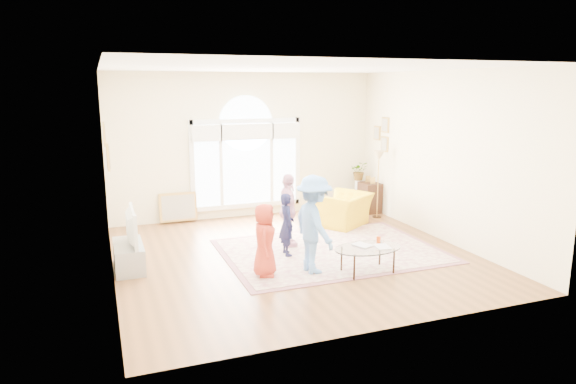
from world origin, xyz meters
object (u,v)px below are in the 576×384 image
object	(u,v)px
armchair	(343,210)
television	(127,227)
area_rug	(331,251)
tv_console	(129,256)
coffee_table	(368,249)

from	to	relation	value
armchair	television	bearing A→B (deg)	-20.04
area_rug	television	xyz separation A→B (m)	(-3.43, 0.34, 0.70)
area_rug	armchair	world-z (taller)	armchair
area_rug	armchair	bearing A→B (deg)	56.42
armchair	area_rug	bearing A→B (deg)	22.04
television	armchair	bearing A→B (deg)	14.34
tv_console	coffee_table	xyz separation A→B (m)	(3.53, -1.51, 0.19)
area_rug	tv_console	size ratio (longest dim) A/B	3.60
tv_console	coffee_table	bearing A→B (deg)	-23.19
coffee_table	tv_console	bearing A→B (deg)	154.81
television	coffee_table	xyz separation A→B (m)	(3.52, -1.51, -0.31)
tv_console	armchair	bearing A→B (deg)	14.31
tv_console	area_rug	bearing A→B (deg)	-5.64
area_rug	coffee_table	size ratio (longest dim) A/B	3.16
tv_console	television	distance (m)	0.50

